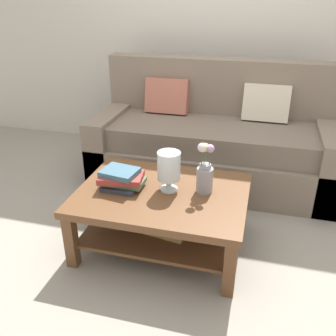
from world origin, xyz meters
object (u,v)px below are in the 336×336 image
coffee_table (163,206)px  flower_pitcher (205,173)px  glass_hurricane_vase (169,167)px  couch (213,141)px  book_stack_main (121,179)px

coffee_table → flower_pitcher: bearing=14.7°
glass_hurricane_vase → flower_pitcher: bearing=9.8°
couch → book_stack_main: couch is taller
coffee_table → book_stack_main: 0.33m
book_stack_main → couch: bearing=68.4°
coffee_table → glass_hurricane_vase: 0.29m
couch → book_stack_main: bearing=-111.6°
couch → coffee_table: bearing=-98.8°
coffee_table → glass_hurricane_vase: glass_hurricane_vase is taller
book_stack_main → flower_pitcher: bearing=9.2°
glass_hurricane_vase → flower_pitcher: 0.23m
couch → glass_hurricane_vase: size_ratio=7.86×
book_stack_main → glass_hurricane_vase: size_ratio=1.14×
couch → glass_hurricane_vase: (-0.14, -1.09, 0.23)m
coffee_table → book_stack_main: (-0.28, -0.02, 0.18)m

